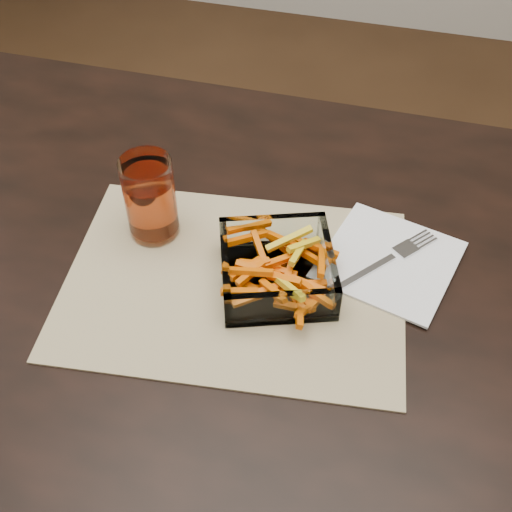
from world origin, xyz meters
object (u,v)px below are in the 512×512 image
(fork, at_px, (388,259))
(tumbler, at_px, (150,201))
(glass_bowl, at_px, (277,270))
(dining_table, at_px, (287,330))

(fork, bearing_deg, tumbler, -135.91)
(glass_bowl, height_order, fork, glass_bowl)
(glass_bowl, bearing_deg, fork, 28.28)
(dining_table, relative_size, tumbler, 12.86)
(dining_table, xyz_separation_m, fork, (0.12, 0.08, 0.10))
(dining_table, relative_size, glass_bowl, 8.72)
(dining_table, height_order, tumbler, tumbler)
(dining_table, distance_m, glass_bowl, 0.12)
(glass_bowl, relative_size, tumbler, 1.48)
(tumbler, xyz_separation_m, fork, (0.33, 0.03, -0.05))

